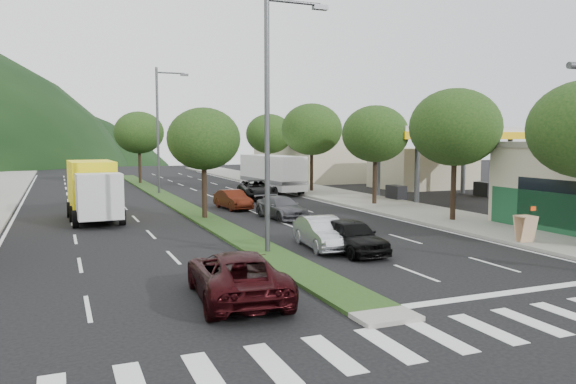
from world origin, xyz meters
name	(u,v)px	position (x,y,z in m)	size (l,w,h in m)	color
ground	(376,313)	(0.00, 0.00, 0.00)	(160.00, 160.00, 0.00)	black
sidewalk_right	(345,197)	(12.50, 25.00, 0.07)	(5.00, 90.00, 0.15)	gray
median	(171,200)	(0.00, 28.00, 0.06)	(1.60, 56.00, 0.12)	#1E3513
crosswalk	(423,339)	(0.00, -2.00, 0.01)	(19.00, 2.20, 0.01)	silver
gas_canopy	(443,136)	(19.00, 22.00, 4.65)	(12.20, 8.20, 5.25)	silver
bldg_right_far	(320,155)	(19.50, 44.00, 2.60)	(10.00, 16.00, 5.20)	#BAB094
tree_r_b	(455,127)	(12.00, 12.00, 5.04)	(4.80, 4.80, 6.94)	black
tree_r_c	(375,134)	(12.00, 20.00, 4.75)	(4.40, 4.40, 6.48)	black
tree_r_d	(312,130)	(12.00, 30.00, 5.18)	(5.00, 5.00, 7.17)	black
tree_r_e	(269,134)	(12.00, 40.00, 4.89)	(4.60, 4.60, 6.71)	black
tree_med_near	(204,139)	(0.00, 18.00, 4.43)	(4.00, 4.00, 6.02)	black
tree_med_far	(139,133)	(0.00, 44.00, 5.01)	(4.80, 4.80, 6.94)	black
streetlight_near	(272,109)	(0.21, 8.00, 5.58)	(2.60, 0.25, 10.00)	#47494C
streetlight_mid	(160,124)	(0.21, 33.00, 5.58)	(2.60, 0.25, 10.00)	#47494C
sedan_silver	(322,233)	(2.43, 8.19, 0.64)	(1.36, 3.89, 1.28)	#B4B7BD
suv_maroon	(236,275)	(-2.92, 2.58, 0.68)	(2.27, 4.93, 1.37)	black
car_queue_a	(352,236)	(3.12, 6.93, 0.67)	(1.58, 3.92, 1.34)	black
car_queue_b	(281,208)	(4.07, 16.83, 0.61)	(1.70, 4.19, 1.22)	#4A4A4F
car_queue_c	(233,200)	(2.77, 21.83, 0.60)	(1.28, 3.66, 1.21)	#4B180C
car_queue_d	(257,190)	(6.13, 26.83, 0.69)	(2.30, 4.99, 1.39)	black
box_truck	(93,193)	(-5.66, 20.08, 1.52)	(2.79, 6.61, 3.21)	silver
motorhome	(272,173)	(8.78, 30.75, 1.64)	(3.15, 8.18, 3.07)	white
a_frame_sign	(525,226)	(10.56, 5.55, 0.82)	(0.72, 0.81, 1.51)	tan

